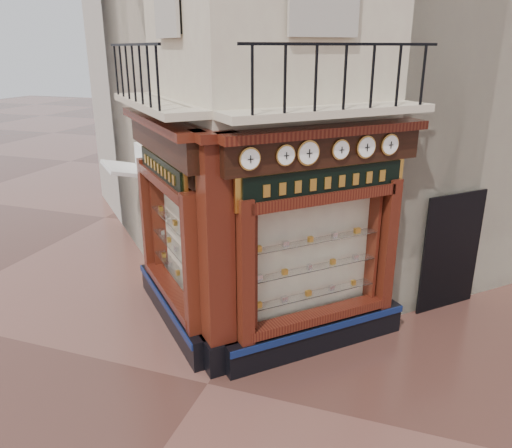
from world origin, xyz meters
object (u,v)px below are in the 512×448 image
at_px(clock_e, 366,147).
at_px(corner_pilaster, 217,261).
at_px(clock_f, 390,145).
at_px(signboard_right, 325,182).
at_px(clock_b, 285,155).
at_px(signboard_left, 162,168).
at_px(clock_c, 308,153).
at_px(clock_a, 250,159).
at_px(clock_d, 341,150).
at_px(awning, 133,274).

bearing_deg(clock_e, corner_pilaster, 169.95).
relative_size(clock_f, signboard_right, 0.16).
height_order(corner_pilaster, clock_f, corner_pilaster).
relative_size(clock_b, signboard_left, 0.17).
distance_m(clock_e, clock_f, 0.47).
relative_size(clock_c, clock_f, 1.09).
xyz_separation_m(clock_a, clock_b, (0.41, 0.41, -0.00)).
distance_m(clock_b, clock_c, 0.39).
bearing_deg(clock_f, signboard_left, 145.78).
height_order(clock_a, signboard_right, clock_a).
bearing_deg(signboard_right, clock_b, -172.09).
distance_m(clock_c, clock_d, 0.58).
distance_m(clock_c, clock_e, 1.07).
bearing_deg(clock_a, corner_pilaster, 131.28).
bearing_deg(clock_f, signboard_right, 174.43).
height_order(clock_e, clock_f, clock_e).
distance_m(corner_pilaster, signboard_right, 2.12).
xyz_separation_m(clock_a, clock_e, (1.44, 1.44, -0.00)).
bearing_deg(awning, clock_d, -152.83).
xyz_separation_m(clock_c, clock_f, (1.09, 1.09, -0.00)).
relative_size(awning, signboard_left, 0.69).
height_order(awning, signboard_left, signboard_left).
bearing_deg(clock_c, clock_e, 0.00).
xyz_separation_m(clock_f, signboard_left, (-3.80, -0.72, -0.52)).
distance_m(clock_c, clock_f, 1.54).
xyz_separation_m(clock_a, clock_c, (0.68, 0.68, 0.00)).
height_order(clock_a, signboard_left, clock_a).
height_order(clock_c, clock_f, clock_c).
height_order(clock_d, signboard_left, clock_d).
relative_size(clock_b, awning, 0.24).
bearing_deg(corner_pilaster, awning, 96.64).
bearing_deg(corner_pilaster, clock_e, -10.05).
bearing_deg(signboard_left, corner_pilaster, -169.75).
bearing_deg(corner_pilaster, clock_d, -12.51).
distance_m(clock_c, signboard_left, 2.79).
height_order(corner_pilaster, awning, corner_pilaster).
distance_m(clock_a, clock_d, 1.55).
xyz_separation_m(corner_pilaster, signboard_left, (-1.46, 1.01, 1.15)).
bearing_deg(corner_pilaster, clock_c, -17.65).
xyz_separation_m(clock_f, awning, (-5.73, 0.95, -3.62)).
distance_m(clock_b, signboard_right, 0.96).
bearing_deg(clock_f, clock_e, -180.00).
bearing_deg(signboard_right, corner_pilaster, 169.75).
bearing_deg(clock_d, corner_pilaster, 167.49).
bearing_deg(clock_b, signboard_left, 120.27).
bearing_deg(clock_c, awning, 111.31).
distance_m(clock_b, clock_d, 0.97).
distance_m(corner_pilaster, clock_b, 1.97).
bearing_deg(signboard_right, clock_c, -164.83).
height_order(signboard_left, signboard_right, signboard_right).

